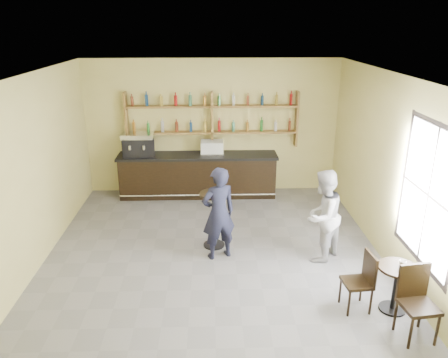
{
  "coord_description": "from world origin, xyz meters",
  "views": [
    {
      "loc": [
        -0.04,
        -6.74,
        3.99
      ],
      "look_at": [
        0.2,
        0.8,
        1.25
      ],
      "focal_mm": 35.0,
      "sensor_mm": 36.0,
      "label": 1
    }
  ],
  "objects_px": {
    "pastry_case": "(212,148)",
    "pedestal_table": "(214,220)",
    "chair_west": "(357,282)",
    "patron_second": "(322,216)",
    "bar_counter": "(198,175)",
    "chair_south": "(419,305)",
    "espresso_machine": "(138,144)",
    "man_main": "(218,214)",
    "cafe_table": "(395,288)"
  },
  "relations": [
    {
      "from": "pastry_case",
      "to": "pedestal_table",
      "type": "bearing_deg",
      "value": -91.16
    },
    {
      "from": "pastry_case",
      "to": "chair_west",
      "type": "height_order",
      "value": "pastry_case"
    },
    {
      "from": "patron_second",
      "to": "bar_counter",
      "type": "bearing_deg",
      "value": -100.67
    },
    {
      "from": "bar_counter",
      "to": "pastry_case",
      "type": "height_order",
      "value": "pastry_case"
    },
    {
      "from": "pedestal_table",
      "to": "chair_south",
      "type": "relative_size",
      "value": 1.05
    },
    {
      "from": "pastry_case",
      "to": "pedestal_table",
      "type": "xyz_separation_m",
      "value": [
        0.01,
        -2.58,
        -0.65
      ]
    },
    {
      "from": "espresso_machine",
      "to": "man_main",
      "type": "xyz_separation_m",
      "value": [
        1.81,
        -2.98,
        -0.44
      ]
    },
    {
      "from": "pedestal_table",
      "to": "chair_south",
      "type": "bearing_deg",
      "value": -44.74
    },
    {
      "from": "bar_counter",
      "to": "chair_south",
      "type": "bearing_deg",
      "value": -60.02
    },
    {
      "from": "bar_counter",
      "to": "chair_west",
      "type": "bearing_deg",
      "value": -62.18
    },
    {
      "from": "bar_counter",
      "to": "chair_west",
      "type": "distance_m",
      "value": 5.15
    },
    {
      "from": "man_main",
      "to": "cafe_table",
      "type": "height_order",
      "value": "man_main"
    },
    {
      "from": "espresso_machine",
      "to": "bar_counter",
      "type": "bearing_deg",
      "value": -7.66
    },
    {
      "from": "espresso_machine",
      "to": "man_main",
      "type": "height_order",
      "value": "man_main"
    },
    {
      "from": "pastry_case",
      "to": "espresso_machine",
      "type": "bearing_deg",
      "value": 178.57
    },
    {
      "from": "bar_counter",
      "to": "cafe_table",
      "type": "bearing_deg",
      "value": -57.33
    },
    {
      "from": "cafe_table",
      "to": "patron_second",
      "type": "bearing_deg",
      "value": 115.67
    },
    {
      "from": "pedestal_table",
      "to": "chair_south",
      "type": "height_order",
      "value": "pedestal_table"
    },
    {
      "from": "bar_counter",
      "to": "chair_west",
      "type": "xyz_separation_m",
      "value": [
        2.4,
        -4.55,
        -0.06
      ]
    },
    {
      "from": "patron_second",
      "to": "espresso_machine",
      "type": "bearing_deg",
      "value": -87.09
    },
    {
      "from": "cafe_table",
      "to": "pedestal_table",
      "type": "bearing_deg",
      "value": 142.09
    },
    {
      "from": "bar_counter",
      "to": "pastry_case",
      "type": "relative_size",
      "value": 6.94
    },
    {
      "from": "chair_south",
      "to": "patron_second",
      "type": "height_order",
      "value": "patron_second"
    },
    {
      "from": "cafe_table",
      "to": "chair_west",
      "type": "height_order",
      "value": "chair_west"
    },
    {
      "from": "man_main",
      "to": "cafe_table",
      "type": "relative_size",
      "value": 2.34
    },
    {
      "from": "pastry_case",
      "to": "man_main",
      "type": "xyz_separation_m",
      "value": [
        0.09,
        -2.98,
        -0.34
      ]
    },
    {
      "from": "pedestal_table",
      "to": "patron_second",
      "type": "xyz_separation_m",
      "value": [
        1.87,
        -0.51,
        0.29
      ]
    },
    {
      "from": "cafe_table",
      "to": "patron_second",
      "type": "distance_m",
      "value": 1.74
    },
    {
      "from": "espresso_machine",
      "to": "cafe_table",
      "type": "height_order",
      "value": "espresso_machine"
    },
    {
      "from": "espresso_machine",
      "to": "patron_second",
      "type": "bearing_deg",
      "value": -48.34
    },
    {
      "from": "pedestal_table",
      "to": "chair_west",
      "type": "relative_size",
      "value": 1.19
    },
    {
      "from": "pedestal_table",
      "to": "bar_counter",
      "type": "bearing_deg",
      "value": 97.86
    },
    {
      "from": "bar_counter",
      "to": "espresso_machine",
      "type": "relative_size",
      "value": 5.09
    },
    {
      "from": "pastry_case",
      "to": "cafe_table",
      "type": "height_order",
      "value": "pastry_case"
    },
    {
      "from": "chair_south",
      "to": "espresso_machine",
      "type": "bearing_deg",
      "value": 122.67
    },
    {
      "from": "pedestal_table",
      "to": "chair_west",
      "type": "xyz_separation_m",
      "value": [
        2.05,
        -1.97,
        -0.09
      ]
    },
    {
      "from": "espresso_machine",
      "to": "chair_south",
      "type": "relative_size",
      "value": 0.73
    },
    {
      "from": "chair_west",
      "to": "chair_south",
      "type": "relative_size",
      "value": 0.88
    },
    {
      "from": "man_main",
      "to": "patron_second",
      "type": "relative_size",
      "value": 1.02
    },
    {
      "from": "espresso_machine",
      "to": "chair_west",
      "type": "distance_m",
      "value": 5.97
    },
    {
      "from": "espresso_machine",
      "to": "pastry_case",
      "type": "height_order",
      "value": "espresso_machine"
    },
    {
      "from": "espresso_machine",
      "to": "chair_west",
      "type": "bearing_deg",
      "value": -57.99
    },
    {
      "from": "pedestal_table",
      "to": "espresso_machine",
      "type": "bearing_deg",
      "value": 123.82
    },
    {
      "from": "cafe_table",
      "to": "chair_west",
      "type": "xyz_separation_m",
      "value": [
        -0.55,
        0.05,
        0.09
      ]
    },
    {
      "from": "pedestal_table",
      "to": "chair_west",
      "type": "bearing_deg",
      "value": -43.94
    },
    {
      "from": "espresso_machine",
      "to": "pastry_case",
      "type": "bearing_deg",
      "value": -7.66
    },
    {
      "from": "bar_counter",
      "to": "cafe_table",
      "type": "height_order",
      "value": "bar_counter"
    },
    {
      "from": "espresso_machine",
      "to": "patron_second",
      "type": "distance_m",
      "value": 4.77
    },
    {
      "from": "chair_west",
      "to": "patron_second",
      "type": "relative_size",
      "value": 0.54
    },
    {
      "from": "espresso_machine",
      "to": "man_main",
      "type": "relative_size",
      "value": 0.44
    }
  ]
}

